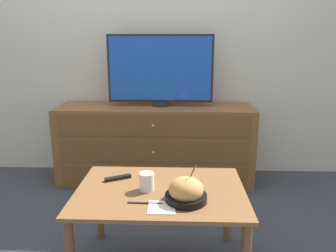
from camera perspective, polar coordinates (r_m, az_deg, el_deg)
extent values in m
plane|color=#383D47|center=(3.23, -3.92, -7.47)|extent=(12.00, 12.00, 0.00)
cube|color=silver|center=(3.03, -4.31, 16.21)|extent=(12.00, 0.05, 2.60)
cube|color=brown|center=(2.88, -2.23, -3.16)|extent=(1.67, 0.44, 0.67)
cube|color=brown|center=(2.75, -2.53, -9.00)|extent=(1.54, 0.01, 0.18)
sphere|color=tan|center=(2.74, -2.54, -9.05)|extent=(0.02, 0.02, 0.02)
cube|color=brown|center=(2.67, -2.58, -4.60)|extent=(1.54, 0.01, 0.18)
sphere|color=tan|center=(2.66, -2.59, -4.64)|extent=(0.02, 0.02, 0.02)
cube|color=brown|center=(2.60, -2.64, 0.06)|extent=(1.54, 0.01, 0.18)
sphere|color=tan|center=(2.60, -2.65, 0.02)|extent=(0.02, 0.02, 0.02)
cylinder|color=#232328|center=(2.83, -1.31, 3.88)|extent=(0.15, 0.15, 0.03)
cube|color=#232328|center=(2.80, -1.33, 9.95)|extent=(0.89, 0.04, 0.56)
cube|color=blue|center=(2.77, -1.36, 9.91)|extent=(0.85, 0.01, 0.52)
cube|color=brown|center=(1.73, -1.32, -11.27)|extent=(0.87, 0.62, 0.02)
cylinder|color=brown|center=(2.13, -11.88, -13.35)|extent=(0.04, 0.04, 0.44)
cylinder|color=brown|center=(2.09, 10.44, -13.79)|extent=(0.04, 0.04, 0.44)
cylinder|color=black|center=(1.60, 3.14, -12.34)|extent=(0.20, 0.20, 0.03)
ellipsoid|color=tan|center=(1.58, 3.17, -10.97)|extent=(0.17, 0.17, 0.12)
cube|color=black|center=(1.59, 3.51, -9.62)|extent=(0.06, 0.03, 0.14)
cube|color=black|center=(1.56, 4.59, -7.47)|extent=(0.02, 0.03, 0.03)
cylinder|color=white|center=(1.71, -3.71, -10.19)|extent=(0.07, 0.07, 0.06)
cylinder|color=white|center=(1.70, -3.72, -9.64)|extent=(0.08, 0.08, 0.09)
cube|color=white|center=(1.55, -1.11, -14.00)|extent=(0.13, 0.13, 0.00)
cube|color=black|center=(1.59, -4.04, -13.25)|extent=(0.16, 0.02, 0.01)
cube|color=black|center=(1.85, -8.71, -8.92)|extent=(0.14, 0.09, 0.02)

